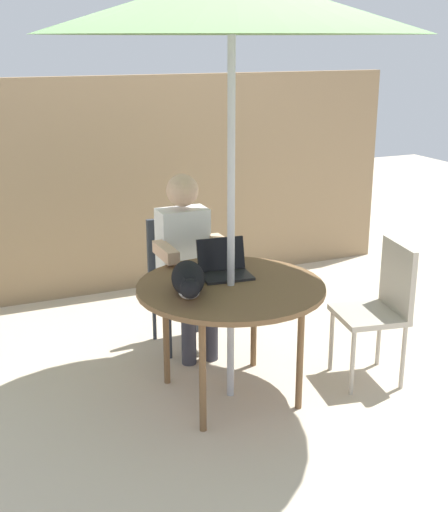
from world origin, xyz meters
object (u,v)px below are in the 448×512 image
at_px(patio_table, 231,293).
at_px(chair_occupied, 179,270).
at_px(person_seated, 187,254).
at_px(cat, 188,280).
at_px(chair_empty, 382,301).
at_px(patio_umbrella, 232,3).
at_px(laptop, 223,265).

bearing_deg(patio_table, chair_occupied, 90.00).
relative_size(person_seated, cat, 2.01).
xyz_separation_m(chair_empty, cat, (-1.25, 0.14, 0.27)).
distance_m(patio_umbrella, person_seated, 1.74).
bearing_deg(person_seated, laptop, -86.18).
distance_m(patio_table, laptop, 0.23).
bearing_deg(chair_empty, laptop, 158.60).
height_order(chair_occupied, person_seated, person_seated).
distance_m(chair_empty, person_seated, 1.34).
height_order(chair_empty, laptop, laptop).
relative_size(patio_table, laptop, 3.46).
xyz_separation_m(patio_umbrella, person_seated, (0.00, 0.73, -1.58)).
relative_size(patio_umbrella, chair_empty, 2.70).
bearing_deg(laptop, patio_umbrella, -100.69).
bearing_deg(patio_umbrella, chair_occupied, 90.00).
distance_m(patio_table, chair_empty, 0.99).
xyz_separation_m(chair_occupied, person_seated, (0.00, -0.16, 0.17)).
relative_size(patio_umbrella, cat, 3.95).
bearing_deg(cat, laptop, 35.54).
height_order(patio_umbrella, person_seated, patio_umbrella).
bearing_deg(person_seated, patio_table, -90.00).
relative_size(patio_table, patio_umbrella, 0.46).
height_order(patio_umbrella, laptop, patio_umbrella).
bearing_deg(chair_occupied, laptop, -87.04).
bearing_deg(chair_empty, chair_occupied, 132.23).
distance_m(patio_umbrella, laptop, 1.51).
relative_size(chair_occupied, chair_empty, 1.00).
height_order(person_seated, laptop, person_seated).
xyz_separation_m(chair_empty, person_seated, (-0.97, 0.91, 0.17)).
distance_m(chair_occupied, cat, 1.01).
relative_size(chair_empty, person_seated, 0.73).
xyz_separation_m(patio_table, chair_occupied, (0.00, 0.89, -0.14)).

